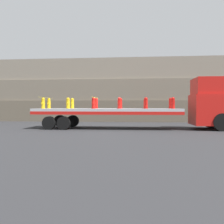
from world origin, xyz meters
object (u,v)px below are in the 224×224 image
object	(u,v)px
fire_hydrant_red_near_3	(119,103)
fire_hydrant_red_far_4	(145,103)
fire_hydrant_red_far_2	(96,103)
fire_hydrant_yellow_far_0	(49,103)
fire_hydrant_red_far_5	(171,103)
fire_hydrant_yellow_far_1	(72,103)
flatbed_trailer	(100,112)
fire_hydrant_red_near_5	(173,103)
fire_hydrant_red_far_3	(120,103)
fire_hydrant_yellow_near_1	(68,103)
fire_hydrant_red_near_2	(93,103)
truck_cab	(210,104)
fire_hydrant_red_near_4	(146,103)
fire_hydrant_yellow_near_0	(43,103)

from	to	relation	value
fire_hydrant_red_near_3	fire_hydrant_red_far_4	size ratio (longest dim) A/B	1.00
fire_hydrant_red_far_2	fire_hydrant_red_far_4	size ratio (longest dim) A/B	1.00
fire_hydrant_yellow_far_0	fire_hydrant_red_far_5	distance (m)	8.55
fire_hydrant_yellow_far_1	fire_hydrant_red_far_5	world-z (taller)	same
flatbed_trailer	fire_hydrant_yellow_far_0	world-z (taller)	fire_hydrant_yellow_far_0
fire_hydrant_red_far_4	fire_hydrant_red_near_5	bearing A→B (deg)	-33.10
fire_hydrant_red_far_5	fire_hydrant_yellow_far_0	bearing A→B (deg)	180.00
fire_hydrant_red_far_3	fire_hydrant_red_far_5	distance (m)	3.42
fire_hydrant_red_near_3	fire_hydrant_red_far_5	xyz separation A→B (m)	(3.42, 1.11, 0.00)
fire_hydrant_yellow_far_0	fire_hydrant_yellow_near_1	size ratio (longest dim) A/B	1.00
fire_hydrant_yellow_near_1	fire_hydrant_yellow_far_1	xyz separation A→B (m)	(0.00, 1.11, 0.00)
fire_hydrant_red_near_2	fire_hydrant_yellow_far_1	bearing A→B (deg)	146.90
truck_cab	fire_hydrant_yellow_far_1	world-z (taller)	truck_cab
fire_hydrant_red_far_3	fire_hydrant_red_near_5	bearing A→B (deg)	-18.05
fire_hydrant_red_far_3	fire_hydrant_red_near_4	xyz separation A→B (m)	(1.71, -1.11, 0.00)
fire_hydrant_yellow_far_1	fire_hydrant_red_near_4	bearing A→B (deg)	-12.26
fire_hydrant_red_near_2	fire_hydrant_red_far_5	distance (m)	5.25
fire_hydrant_red_far_4	fire_hydrant_red_near_2	bearing A→B (deg)	-161.95
fire_hydrant_red_far_2	truck_cab	bearing A→B (deg)	-4.19
fire_hydrant_yellow_near_0	fire_hydrant_red_near_5	size ratio (longest dim) A/B	1.00
fire_hydrant_red_far_2	fire_hydrant_red_far_3	distance (m)	1.71
fire_hydrant_yellow_far_0	fire_hydrant_yellow_far_1	bearing A→B (deg)	0.00
fire_hydrant_red_near_4	fire_hydrant_red_near_3	bearing A→B (deg)	180.00
fire_hydrant_yellow_far_0	fire_hydrant_red_near_3	world-z (taller)	same
fire_hydrant_red_near_5	fire_hydrant_yellow_near_0	bearing A→B (deg)	180.00
fire_hydrant_red_near_4	fire_hydrant_red_far_5	distance (m)	2.04
fire_hydrant_yellow_far_0	fire_hydrant_red_near_3	bearing A→B (deg)	-12.26
fire_hydrant_yellow_near_0	fire_hydrant_red_near_2	distance (m)	3.42
flatbed_trailer	fire_hydrant_red_far_5	world-z (taller)	fire_hydrant_red_far_5
truck_cab	fire_hydrant_red_near_2	distance (m)	7.62
fire_hydrant_red_far_2	fire_hydrant_yellow_far_0	bearing A→B (deg)	180.00
fire_hydrant_yellow_far_0	fire_hydrant_red_near_2	distance (m)	3.60
flatbed_trailer	fire_hydrant_yellow_far_1	xyz separation A→B (m)	(-2.07, 0.56, 0.58)
fire_hydrant_yellow_far_1	fire_hydrant_red_near_5	xyz separation A→B (m)	(6.84, -1.11, 0.00)
truck_cab	fire_hydrant_yellow_near_1	bearing A→B (deg)	-176.58
fire_hydrant_yellow_near_0	fire_hydrant_yellow_near_1	distance (m)	1.71
fire_hydrant_red_far_2	fire_hydrant_red_far_4	distance (m)	3.42
fire_hydrant_yellow_near_0	fire_hydrant_red_far_2	size ratio (longest dim) A/B	1.00
fire_hydrant_yellow_near_1	fire_hydrant_red_far_3	size ratio (longest dim) A/B	1.00
fire_hydrant_yellow_far_1	fire_hydrant_red_near_3	world-z (taller)	same
flatbed_trailer	fire_hydrant_red_near_3	world-z (taller)	fire_hydrant_red_near_3
fire_hydrant_yellow_far_0	fire_hydrant_yellow_near_0	bearing A→B (deg)	-90.00
flatbed_trailer	fire_hydrant_red_far_5	size ratio (longest dim) A/B	13.27
fire_hydrant_yellow_far_0	fire_hydrant_red_far_4	distance (m)	6.84
flatbed_trailer	truck_cab	bearing A→B (deg)	0.00
truck_cab	fire_hydrant_red_far_5	size ratio (longest dim) A/B	4.52
fire_hydrant_red_near_2	fire_hydrant_red_far_3	bearing A→B (deg)	33.10
flatbed_trailer	fire_hydrant_yellow_near_0	size ratio (longest dim) A/B	13.27
flatbed_trailer	fire_hydrant_red_far_5	bearing A→B (deg)	6.67
fire_hydrant_red_near_4	fire_hydrant_red_far_3	bearing A→B (deg)	146.90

